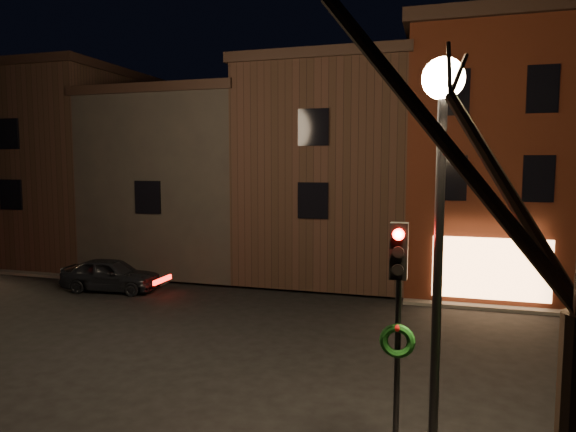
% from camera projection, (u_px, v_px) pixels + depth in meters
% --- Properties ---
extents(ground, '(120.00, 120.00, 0.00)m').
position_uv_depth(ground, '(221.00, 335.00, 15.38)').
color(ground, black).
rests_on(ground, ground).
extents(sidewalk_far_left, '(30.00, 30.00, 0.12)m').
position_uv_depth(sidewalk_far_left, '(90.00, 230.00, 40.13)').
color(sidewalk_far_left, '#2D2B28').
rests_on(sidewalk_far_left, ground).
extents(corner_building, '(6.50, 8.50, 10.50)m').
position_uv_depth(corner_building, '(486.00, 158.00, 21.63)').
color(corner_building, '#41170B').
rests_on(corner_building, ground).
extents(row_building_a, '(7.30, 10.30, 9.40)m').
position_uv_depth(row_building_a, '(338.00, 170.00, 24.50)').
color(row_building_a, black).
rests_on(row_building_a, ground).
extents(row_building_b, '(7.80, 10.30, 8.40)m').
position_uv_depth(row_building_b, '(201.00, 180.00, 26.61)').
color(row_building_b, black).
rests_on(row_building_b, ground).
extents(row_building_c, '(7.30, 10.30, 9.90)m').
position_uv_depth(row_building_c, '(82.00, 165.00, 28.59)').
color(row_building_c, black).
rests_on(row_building_c, ground).
extents(street_lamp_near, '(0.60, 0.60, 6.48)m').
position_uv_depth(street_lamp_near, '(441.00, 158.00, 7.40)').
color(street_lamp_near, black).
rests_on(street_lamp_near, sidewalk_near_right).
extents(traffic_signal, '(0.58, 0.38, 4.05)m').
position_uv_depth(traffic_signal, '(398.00, 306.00, 8.27)').
color(traffic_signal, black).
rests_on(traffic_signal, sidewalk_near_right).
extents(parked_car_a, '(4.07, 1.94, 1.34)m').
position_uv_depth(parked_car_a, '(111.00, 274.00, 20.75)').
color(parked_car_a, black).
rests_on(parked_car_a, ground).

